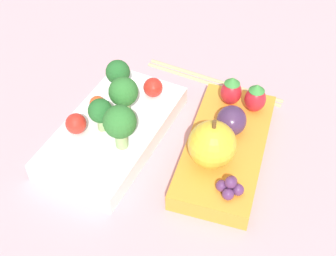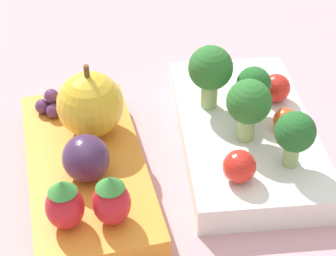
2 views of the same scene
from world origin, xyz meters
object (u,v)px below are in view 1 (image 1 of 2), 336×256
at_px(bento_box_fruit, 225,149).
at_px(grape_cluster, 230,187).
at_px(cherry_tomato_2, 76,124).
at_px(chopsticks_pair, 213,81).
at_px(broccoli_floret_1, 124,93).
at_px(strawberry_0, 255,98).
at_px(cherry_tomato_1, 153,87).
at_px(strawberry_1, 231,91).
at_px(broccoli_floret_3, 100,112).
at_px(broccoli_floret_0, 120,123).
at_px(apple, 212,145).
at_px(cherry_tomato_0, 97,104).
at_px(plum, 231,121).
at_px(bento_box_savoury, 112,133).
at_px(broccoli_floret_2, 118,73).

height_order(bento_box_fruit, grape_cluster, grape_cluster).
height_order(cherry_tomato_2, chopsticks_pair, cherry_tomato_2).
xyz_separation_m(broccoli_floret_1, strawberry_0, (0.06, -0.16, -0.02)).
relative_size(bento_box_fruit, cherry_tomato_1, 7.75).
relative_size(broccoli_floret_1, strawberry_1, 1.34).
relative_size(broccoli_floret_3, cherry_tomato_2, 1.77).
relative_size(broccoli_floret_0, strawberry_1, 1.43).
xyz_separation_m(cherry_tomato_2, strawberry_1, (0.11, -0.17, 0.01)).
xyz_separation_m(cherry_tomato_1, strawberry_1, (0.02, -0.10, 0.01)).
distance_m(apple, grape_cluster, 0.05).
distance_m(bento_box_fruit, broccoli_floret_3, 0.16).
bearing_deg(grape_cluster, broccoli_floret_1, 62.39).
bearing_deg(strawberry_0, bento_box_fruit, 162.39).
xyz_separation_m(cherry_tomato_0, cherry_tomato_2, (-0.04, 0.01, 0.00)).
height_order(bento_box_fruit, cherry_tomato_2, cherry_tomato_2).
bearing_deg(grape_cluster, cherry_tomato_0, 67.89).
xyz_separation_m(strawberry_1, plum, (-0.05, -0.01, -0.00)).
xyz_separation_m(broccoli_floret_3, strawberry_0, (0.09, -0.18, -0.01)).
xyz_separation_m(broccoli_floret_0, cherry_tomato_0, (0.05, 0.05, -0.03)).
xyz_separation_m(cherry_tomato_2, strawberry_0, (0.11, -0.20, 0.01)).
bearing_deg(grape_cluster, strawberry_1, 11.72).
xyz_separation_m(apple, strawberry_0, (0.10, -0.03, -0.01)).
height_order(cherry_tomato_0, grape_cluster, same).
bearing_deg(cherry_tomato_2, chopsticks_pair, -38.27).
distance_m(cherry_tomato_1, strawberry_1, 0.10).
bearing_deg(plum, broccoli_floret_1, 94.90).
distance_m(broccoli_floret_0, plum, 0.14).
height_order(bento_box_savoury, cherry_tomato_0, cherry_tomato_0).
bearing_deg(broccoli_floret_1, bento_box_savoury, 161.08).
bearing_deg(strawberry_0, bento_box_savoury, 117.24).
height_order(broccoli_floret_1, apple, apple).
xyz_separation_m(cherry_tomato_1, cherry_tomato_2, (-0.09, 0.07, -0.00)).
distance_m(broccoli_floret_2, chopsticks_pair, 0.15).
xyz_separation_m(bento_box_savoury, bento_box_fruit, (0.02, -0.14, -0.00)).
xyz_separation_m(cherry_tomato_0, plum, (0.01, -0.17, 0.01)).
xyz_separation_m(bento_box_savoury, broccoli_floret_2, (0.07, 0.01, 0.04)).
bearing_deg(broccoli_floret_2, chopsticks_pair, -52.84).
bearing_deg(broccoli_floret_2, broccoli_floret_0, -156.88).
xyz_separation_m(bento_box_fruit, cherry_tomato_0, (0.01, 0.17, 0.02)).
relative_size(broccoli_floret_1, cherry_tomato_1, 2.17).
relative_size(bento_box_savoury, bento_box_fruit, 1.10).
bearing_deg(cherry_tomato_0, strawberry_1, -67.62).
relative_size(broccoli_floret_2, cherry_tomato_1, 1.88).
bearing_deg(grape_cluster, cherry_tomato_1, 46.10).
bearing_deg(broccoli_floret_3, bento_box_savoury, -50.15).
height_order(broccoli_floret_2, grape_cluster, broccoli_floret_2).
distance_m(bento_box_fruit, broccoli_floret_1, 0.14).
height_order(apple, grape_cluster, apple).
bearing_deg(bento_box_fruit, cherry_tomato_0, 88.22).
height_order(broccoli_floret_0, cherry_tomato_1, broccoli_floret_0).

